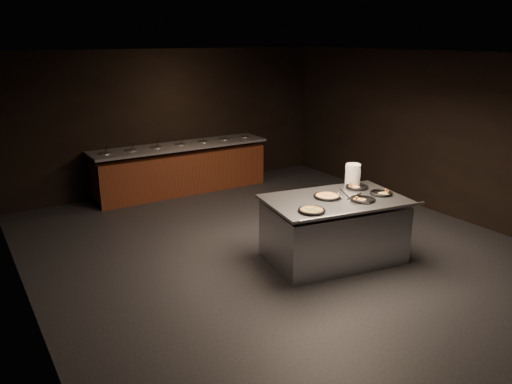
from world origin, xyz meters
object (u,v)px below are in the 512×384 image
Objects in this scene: plate_stack at (353,175)px; pan_veggie_whole at (312,210)px; pan_cheese_whole at (327,196)px; serving_counter at (334,231)px.

pan_veggie_whole is (-1.31, -0.65, -0.14)m from plate_stack.
pan_cheese_whole is (0.57, 0.36, 0.00)m from pan_veggie_whole.
plate_stack is at bearing 21.34° from pan_cheese_whole.
serving_counter is 5.34× the size of pan_cheese_whole.
pan_cheese_whole is (-0.75, -0.29, -0.14)m from plate_stack.
serving_counter is 5.82× the size of pan_veggie_whole.
pan_cheese_whole is at bearing -158.66° from plate_stack.
plate_stack is 0.81× the size of pan_cheese_whole.
plate_stack is 0.89× the size of pan_veggie_whole.
pan_veggie_whole is at bearing -153.62° from plate_stack.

